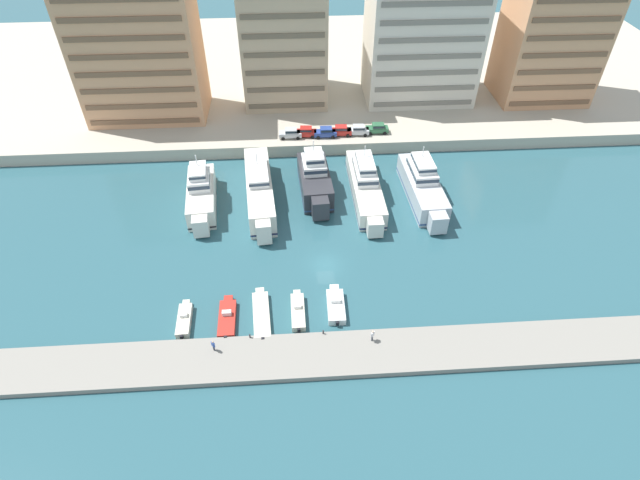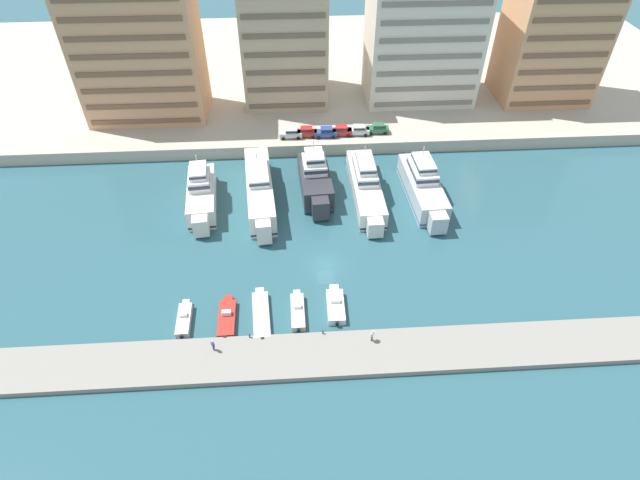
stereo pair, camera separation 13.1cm
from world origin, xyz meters
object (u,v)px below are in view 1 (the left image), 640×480
(yacht_ivory_center_left, at_px, (365,184))
(pedestrian_mid_deck, at_px, (213,345))
(motorboat_red_left, at_px, (227,318))
(car_green_center_right, at_px, (377,128))
(motorboat_cream_mid_left, at_px, (261,314))
(car_red_center_left, at_px, (341,130))
(yacht_silver_center, at_px, (423,185))
(car_silver_center, at_px, (358,130))
(yacht_charcoal_mid_left, at_px, (315,179))
(motorboat_white_center, at_px, (336,305))
(motorboat_cream_center_left, at_px, (298,311))
(yacht_ivory_far_left, at_px, (201,193))
(car_red_left, at_px, (305,132))
(motorboat_cream_far_left, at_px, (184,320))
(car_blue_mid_left, at_px, (326,132))
(car_silver_far_left, at_px, (291,133))
(pedestrian_near_edge, at_px, (372,335))
(yacht_ivory_left, at_px, (260,189))

(yacht_ivory_center_left, relative_size, pedestrian_mid_deck, 12.56)
(motorboat_red_left, bearing_deg, car_green_center_right, 58.71)
(motorboat_cream_mid_left, height_order, car_red_center_left, car_red_center_left)
(yacht_silver_center, distance_m, car_silver_center, 18.77)
(yacht_charcoal_mid_left, height_order, motorboat_white_center, yacht_charcoal_mid_left)
(yacht_charcoal_mid_left, height_order, motorboat_cream_center_left, yacht_charcoal_mid_left)
(yacht_ivory_far_left, distance_m, pedestrian_mid_deck, 29.22)
(yacht_charcoal_mid_left, relative_size, yacht_silver_center, 0.83)
(yacht_ivory_center_left, distance_m, motorboat_cream_center_left, 27.04)
(car_red_left, bearing_deg, pedestrian_mid_deck, -105.52)
(yacht_ivory_center_left, xyz_separation_m, motorboat_cream_center_left, (-11.71, -24.31, -1.70))
(yacht_silver_center, bearing_deg, motorboat_cream_far_left, -145.80)
(pedestrian_mid_deck, bearing_deg, car_blue_mid_left, 70.16)
(yacht_charcoal_mid_left, xyz_separation_m, car_blue_mid_left, (2.73, 13.81, 0.78))
(car_silver_center, bearing_deg, motorboat_cream_mid_left, -112.91)
(yacht_silver_center, distance_m, motorboat_cream_center_left, 31.28)
(car_blue_mid_left, distance_m, pedestrian_mid_deck, 48.00)
(motorboat_red_left, distance_m, car_blue_mid_left, 42.95)
(motorboat_cream_mid_left, distance_m, car_green_center_right, 45.64)
(motorboat_red_left, xyz_separation_m, motorboat_cream_center_left, (8.83, 0.45, 0.04))
(motorboat_cream_center_left, relative_size, car_blue_mid_left, 1.61)
(motorboat_cream_mid_left, xyz_separation_m, car_silver_far_left, (4.61, 39.85, 2.87))
(yacht_silver_center, distance_m, pedestrian_near_edge, 31.06)
(yacht_silver_center, relative_size, car_red_left, 4.47)
(yacht_ivory_left, xyz_separation_m, motorboat_red_left, (-3.54, -24.47, -1.80))
(motorboat_white_center, bearing_deg, motorboat_cream_center_left, -173.17)
(motorboat_red_left, distance_m, car_silver_far_left, 41.19)
(car_red_center_left, height_order, pedestrian_near_edge, car_red_center_left)
(car_green_center_right, xyz_separation_m, pedestrian_mid_deck, (-25.93, -45.95, -1.51))
(yacht_ivory_far_left, relative_size, car_silver_center, 3.87)
(yacht_charcoal_mid_left, relative_size, motorboat_cream_far_left, 2.61)
(car_red_center_left, relative_size, pedestrian_mid_deck, 2.48)
(car_red_center_left, distance_m, car_silver_center, 3.22)
(car_silver_far_left, xyz_separation_m, pedestrian_near_edge, (8.61, -44.97, -1.48))
(car_blue_mid_left, xyz_separation_m, car_silver_center, (6.00, 0.38, 0.00))
(pedestrian_near_edge, relative_size, pedestrian_mid_deck, 1.03)
(yacht_ivory_far_left, height_order, motorboat_red_left, yacht_ivory_far_left)
(pedestrian_mid_deck, bearing_deg, motorboat_white_center, 22.44)
(car_blue_mid_left, distance_m, car_silver_center, 6.01)
(car_silver_far_left, xyz_separation_m, car_red_left, (2.72, 0.29, 0.00))
(yacht_ivory_center_left, relative_size, car_red_center_left, 5.07)
(motorboat_white_center, bearing_deg, yacht_ivory_left, 113.37)
(car_blue_mid_left, bearing_deg, yacht_charcoal_mid_left, -101.19)
(yacht_charcoal_mid_left, height_order, yacht_ivory_center_left, yacht_charcoal_mid_left)
(yacht_ivory_left, height_order, motorboat_cream_mid_left, yacht_ivory_left)
(pedestrian_near_edge, bearing_deg, yacht_ivory_left, 115.39)
(motorboat_cream_center_left, bearing_deg, car_red_center_left, 77.11)
(yacht_charcoal_mid_left, bearing_deg, yacht_ivory_center_left, -10.52)
(pedestrian_mid_deck, bearing_deg, motorboat_cream_far_left, 129.77)
(motorboat_cream_center_left, xyz_separation_m, car_blue_mid_left, (6.38, 39.62, 2.79))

